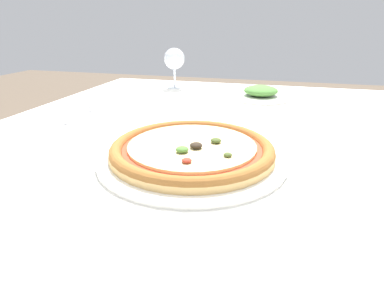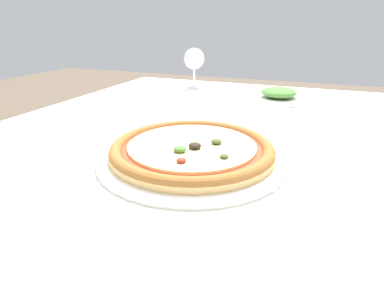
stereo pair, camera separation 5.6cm
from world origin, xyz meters
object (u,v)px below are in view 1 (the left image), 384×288
at_px(dining_table, 247,165).
at_px(pizza_plate, 192,151).
at_px(wine_glass_far_left, 174,60).
at_px(fork, 84,114).
at_px(side_plate, 260,94).

distance_m(dining_table, pizza_plate, 0.21).
bearing_deg(dining_table, wine_glass_far_left, 125.06).
bearing_deg(pizza_plate, wine_glass_far_left, 110.61).
xyz_separation_m(fork, side_plate, (0.44, 0.31, 0.01)).
relative_size(pizza_plate, wine_glass_far_left, 2.34).
xyz_separation_m(pizza_plate, fork, (-0.35, 0.21, -0.01)).
distance_m(pizza_plate, fork, 0.41).
distance_m(wine_glass_far_left, side_plate, 0.35).
bearing_deg(dining_table, side_plate, 90.17).
bearing_deg(fork, pizza_plate, -30.75).
bearing_deg(wine_glass_far_left, side_plate, -18.39).
height_order(pizza_plate, wine_glass_far_left, wine_glass_far_left).
bearing_deg(fork, wine_glass_far_left, 74.26).
bearing_deg(side_plate, pizza_plate, -99.07).
distance_m(fork, side_plate, 0.54).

